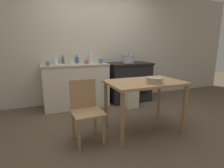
{
  "coord_description": "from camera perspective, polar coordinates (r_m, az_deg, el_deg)",
  "views": [
    {
      "loc": [
        -1.17,
        -2.39,
        1.27
      ],
      "look_at": [
        0.0,
        0.51,
        0.59
      ],
      "focal_mm": 28.0,
      "sensor_mm": 36.0,
      "label": 1
    }
  ],
  "objects": [
    {
      "name": "bottle_center_left",
      "position": [
        3.96,
        -6.87,
        8.6
      ],
      "size": [
        0.08,
        0.08,
        0.29
      ],
      "color": "silver",
      "rests_on": "counter_cabinet"
    },
    {
      "name": "flour_sack",
      "position": [
        3.71,
        6.49,
        -4.86
      ],
      "size": [
        0.25,
        0.18,
        0.37
      ],
      "primitive_type": "cube",
      "color": "beige",
      "rests_on": "ground_plane"
    },
    {
      "name": "stock_pot",
      "position": [
        4.0,
        5.36,
        8.15
      ],
      "size": [
        0.28,
        0.28,
        0.21
      ],
      "color": "#A8A8AD",
      "rests_on": "stove"
    },
    {
      "name": "cup_right",
      "position": [
        3.62,
        -12.99,
        6.89
      ],
      "size": [
        0.07,
        0.07,
        0.08
      ],
      "primitive_type": "cylinder",
      "color": "silver",
      "rests_on": "counter_cabinet"
    },
    {
      "name": "stove",
      "position": [
        4.16,
        5.38,
        0.81
      ],
      "size": [
        0.99,
        0.66,
        0.9
      ],
      "color": "black",
      "rests_on": "ground_plane"
    },
    {
      "name": "bottle_mid_left",
      "position": [
        3.75,
        -17.91,
        7.18
      ],
      "size": [
        0.08,
        0.08,
        0.17
      ],
      "color": "silver",
      "rests_on": "counter_cabinet"
    },
    {
      "name": "cup_center_right",
      "position": [
        3.51,
        -20.2,
        6.27
      ],
      "size": [
        0.07,
        0.07,
        0.08
      ],
      "primitive_type": "cylinder",
      "color": "#4C6B99",
      "rests_on": "counter_cabinet"
    },
    {
      "name": "counter_cabinet",
      "position": [
        3.79,
        -11.68,
        -0.4
      ],
      "size": [
        1.35,
        0.6,
        0.91
      ],
      "color": "beige",
      "rests_on": "ground_plane"
    },
    {
      "name": "work_table",
      "position": [
        2.63,
        10.57,
        -1.55
      ],
      "size": [
        1.1,
        0.71,
        0.77
      ],
      "color": "#A87F56",
      "rests_on": "ground_plane"
    },
    {
      "name": "bottle_far_left",
      "position": [
        3.85,
        -15.72,
        7.5
      ],
      "size": [
        0.06,
        0.06,
        0.18
      ],
      "color": "#3D5675",
      "rests_on": "counter_cabinet"
    },
    {
      "name": "bottle_left",
      "position": [
        3.85,
        -11.38,
        7.71
      ],
      "size": [
        0.08,
        0.08,
        0.18
      ],
      "color": "#3D5675",
      "rests_on": "counter_cabinet"
    },
    {
      "name": "wall_back",
      "position": [
        4.14,
        -5.68,
        12.25
      ],
      "size": [
        8.0,
        0.07,
        2.55
      ],
      "color": "beige",
      "rests_on": "ground_plane"
    },
    {
      "name": "mixing_bowl_large",
      "position": [
        2.48,
        13.65,
        1.31
      ],
      "size": [
        0.24,
        0.24,
        0.08
      ],
      "color": "tan",
      "rests_on": "work_table"
    },
    {
      "name": "cup_center",
      "position": [
        3.67,
        -8.3,
        7.11
      ],
      "size": [
        0.07,
        0.07,
        0.08
      ],
      "primitive_type": "cylinder",
      "color": "#B74C42",
      "rests_on": "counter_cabinet"
    },
    {
      "name": "chair",
      "position": [
        2.41,
        -8.53,
        -7.96
      ],
      "size": [
        0.42,
        0.42,
        0.83
      ],
      "rotation": [
        0.0,
        0.0,
        0.06
      ],
      "color": "#A87F56",
      "rests_on": "ground_plane"
    },
    {
      "name": "cup_mid_right",
      "position": [
        3.78,
        -3.71,
        7.5
      ],
      "size": [
        0.09,
        0.09,
        0.1
      ],
      "primitive_type": "cylinder",
      "color": "#4C6B99",
      "rests_on": "counter_cabinet"
    },
    {
      "name": "ground_plane",
      "position": [
        2.94,
        3.83,
        -13.36
      ],
      "size": [
        14.0,
        14.0,
        0.0
      ],
      "primitive_type": "plane",
      "color": "brown"
    }
  ]
}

